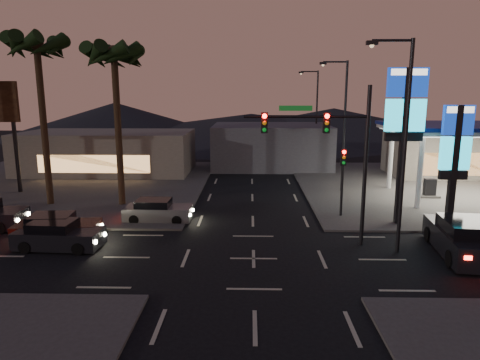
{
  "coord_description": "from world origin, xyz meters",
  "views": [
    {
      "loc": [
        -0.19,
        -18.9,
        7.58
      ],
      "look_at": [
        -0.73,
        3.76,
        3.0
      ],
      "focal_mm": 32.0,
      "sensor_mm": 36.0,
      "label": 1
    }
  ],
  "objects_px": {
    "traffic_signal_mast": "(331,143)",
    "pylon_sign_short": "(455,149)",
    "car_lane_a_front": "(58,236)",
    "car_lane_a_mid": "(56,228)",
    "suv_station": "(464,238)",
    "car_lane_b_front": "(157,211)",
    "gas_station": "(477,130)",
    "pylon_sign_tall": "(405,115)"
  },
  "relations": [
    {
      "from": "traffic_signal_mast",
      "to": "pylon_sign_short",
      "type": "bearing_deg",
      "value": 19.13
    },
    {
      "from": "pylon_sign_short",
      "to": "car_lane_a_front",
      "type": "distance_m",
      "value": 21.38
    },
    {
      "from": "traffic_signal_mast",
      "to": "car_lane_a_mid",
      "type": "bearing_deg",
      "value": 178.7
    },
    {
      "from": "suv_station",
      "to": "traffic_signal_mast",
      "type": "bearing_deg",
      "value": 168.09
    },
    {
      "from": "car_lane_a_front",
      "to": "car_lane_b_front",
      "type": "xyz_separation_m",
      "value": [
        3.95,
        4.75,
        -0.03
      ]
    },
    {
      "from": "gas_station",
      "to": "suv_station",
      "type": "relative_size",
      "value": 2.16
    },
    {
      "from": "pylon_sign_short",
      "to": "car_lane_a_mid",
      "type": "xyz_separation_m",
      "value": [
        -21.34,
        -2.19,
        -4.0
      ]
    },
    {
      "from": "pylon_sign_tall",
      "to": "traffic_signal_mast",
      "type": "relative_size",
      "value": 1.12
    },
    {
      "from": "gas_station",
      "to": "traffic_signal_mast",
      "type": "height_order",
      "value": "traffic_signal_mast"
    },
    {
      "from": "car_lane_a_mid",
      "to": "suv_station",
      "type": "xyz_separation_m",
      "value": [
        20.33,
        -1.64,
        0.18
      ]
    },
    {
      "from": "gas_station",
      "to": "traffic_signal_mast",
      "type": "bearing_deg",
      "value": -140.72
    },
    {
      "from": "car_lane_a_mid",
      "to": "pylon_sign_short",
      "type": "bearing_deg",
      "value": 5.86
    },
    {
      "from": "car_lane_a_front",
      "to": "suv_station",
      "type": "distance_m",
      "value": 19.74
    },
    {
      "from": "pylon_sign_tall",
      "to": "car_lane_a_front",
      "type": "distance_m",
      "value": 19.61
    },
    {
      "from": "gas_station",
      "to": "car_lane_a_front",
      "type": "height_order",
      "value": "gas_station"
    },
    {
      "from": "gas_station",
      "to": "traffic_signal_mast",
      "type": "distance_m",
      "value": 15.82
    },
    {
      "from": "suv_station",
      "to": "pylon_sign_short",
      "type": "bearing_deg",
      "value": 75.21
    },
    {
      "from": "car_lane_a_front",
      "to": "traffic_signal_mast",
      "type": "bearing_deg",
      "value": 3.48
    },
    {
      "from": "pylon_sign_tall",
      "to": "gas_station",
      "type": "bearing_deg",
      "value": 40.91
    },
    {
      "from": "pylon_sign_tall",
      "to": "traffic_signal_mast",
      "type": "distance_m",
      "value": 6.02
    },
    {
      "from": "pylon_sign_tall",
      "to": "car_lane_a_mid",
      "type": "distance_m",
      "value": 19.95
    },
    {
      "from": "traffic_signal_mast",
      "to": "car_lane_b_front",
      "type": "height_order",
      "value": "traffic_signal_mast"
    },
    {
      "from": "pylon_sign_short",
      "to": "car_lane_a_front",
      "type": "relative_size",
      "value": 1.6
    },
    {
      "from": "pylon_sign_short",
      "to": "car_lane_a_mid",
      "type": "distance_m",
      "value": 21.82
    },
    {
      "from": "suv_station",
      "to": "pylon_sign_tall",
      "type": "bearing_deg",
      "value": 107.15
    },
    {
      "from": "suv_station",
      "to": "car_lane_a_front",
      "type": "bearing_deg",
      "value": 178.56
    },
    {
      "from": "gas_station",
      "to": "car_lane_a_mid",
      "type": "xyz_separation_m",
      "value": [
        -26.34,
        -9.69,
        -4.42
      ]
    },
    {
      "from": "car_lane_a_front",
      "to": "pylon_sign_short",
      "type": "bearing_deg",
      "value": 9.13
    },
    {
      "from": "gas_station",
      "to": "car_lane_a_front",
      "type": "bearing_deg",
      "value": -157.18
    },
    {
      "from": "pylon_sign_short",
      "to": "car_lane_b_front",
      "type": "height_order",
      "value": "pylon_sign_short"
    },
    {
      "from": "traffic_signal_mast",
      "to": "car_lane_a_front",
      "type": "distance_m",
      "value": 14.27
    },
    {
      "from": "car_lane_a_mid",
      "to": "car_lane_b_front",
      "type": "bearing_deg",
      "value": 38.43
    },
    {
      "from": "car_lane_a_front",
      "to": "car_lane_b_front",
      "type": "distance_m",
      "value": 6.18
    },
    {
      "from": "gas_station",
      "to": "car_lane_a_mid",
      "type": "height_order",
      "value": "gas_station"
    },
    {
      "from": "traffic_signal_mast",
      "to": "car_lane_a_front",
      "type": "bearing_deg",
      "value": -176.52
    },
    {
      "from": "car_lane_b_front",
      "to": "suv_station",
      "type": "height_order",
      "value": "suv_station"
    },
    {
      "from": "gas_station",
      "to": "suv_station",
      "type": "distance_m",
      "value": 13.51
    },
    {
      "from": "pylon_sign_tall",
      "to": "pylon_sign_short",
      "type": "height_order",
      "value": "pylon_sign_tall"
    },
    {
      "from": "traffic_signal_mast",
      "to": "suv_station",
      "type": "relative_size",
      "value": 1.42
    },
    {
      "from": "car_lane_a_front",
      "to": "suv_station",
      "type": "relative_size",
      "value": 0.78
    },
    {
      "from": "suv_station",
      "to": "car_lane_a_mid",
      "type": "bearing_deg",
      "value": 175.4
    },
    {
      "from": "pylon_sign_tall",
      "to": "car_lane_b_front",
      "type": "xyz_separation_m",
      "value": [
        -14.29,
        0.42,
        -5.77
      ]
    }
  ]
}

